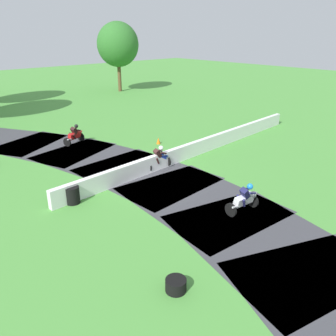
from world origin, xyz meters
name	(u,v)px	position (x,y,z in m)	size (l,w,h in m)	color
ground_plane	(145,174)	(0.00, 0.00, 0.00)	(120.00, 120.00, 0.00)	#4C933D
track_asphalt	(128,181)	(-1.25, -0.07, 0.00)	(10.23, 32.04, 0.01)	#3D3D42
safety_barrier	(199,147)	(4.65, 0.28, 0.45)	(0.30, 20.59, 0.90)	white
motorcycle_lead_white	(245,198)	(0.53, -6.17, 0.65)	(1.70, 0.86, 1.43)	black
motorcycle_chase_blue	(159,158)	(1.07, 0.06, 0.66)	(1.69, 0.70, 1.42)	black
motorcycle_trailing_red	(75,134)	(-0.11, 7.54, 0.65)	(1.72, 1.20, 1.43)	black
tire_stack_near	(176,285)	(-5.04, -7.68, 0.20)	(0.65, 0.65, 0.40)	black
tire_stack_mid_a	(73,195)	(-4.57, -0.41, 0.40)	(0.64, 0.64, 0.80)	black
traffic_cone	(158,141)	(4.08, 3.60, 0.22)	(0.28, 0.28, 0.44)	orange
tree_far_left	(118,45)	(14.98, 23.66, 5.68)	(5.11, 5.11, 8.38)	brown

